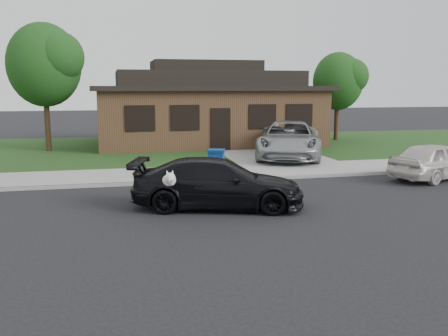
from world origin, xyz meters
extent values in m
plane|color=black|center=(0.00, 0.00, 0.00)|extent=(120.00, 120.00, 0.00)
cube|color=gray|center=(0.00, 5.00, 0.06)|extent=(60.00, 3.00, 0.12)
cube|color=gray|center=(0.00, 3.50, 0.06)|extent=(60.00, 0.12, 0.12)
cube|color=#193814|center=(0.00, 13.00, 0.07)|extent=(60.00, 13.00, 0.13)
cube|color=gray|center=(6.00, 10.00, 0.07)|extent=(4.50, 13.00, 0.14)
imported|color=black|center=(1.44, -0.22, 0.69)|extent=(5.11, 3.16, 1.38)
ellipsoid|color=white|center=(-0.02, -1.08, 1.00)|extent=(0.34, 0.40, 0.30)
sphere|color=white|center=(-0.02, -1.31, 1.10)|extent=(0.26, 0.26, 0.26)
cube|color=white|center=(-0.02, -1.44, 1.05)|extent=(0.09, 0.12, 0.08)
sphere|color=black|center=(-0.02, -1.50, 1.05)|extent=(0.04, 0.04, 0.04)
cone|color=white|center=(-0.08, -1.26, 1.23)|extent=(0.11, 0.11, 0.14)
cone|color=white|center=(0.05, -1.26, 1.23)|extent=(0.11, 0.11, 0.14)
imported|color=#9FA1A5|center=(6.50, 7.84, 0.97)|extent=(4.73, 6.53, 1.65)
imported|color=silver|center=(10.13, 2.25, 0.68)|extent=(4.30, 2.89, 1.36)
cube|color=navy|center=(2.30, 4.03, 0.56)|extent=(0.69, 0.69, 0.88)
cube|color=navy|center=(2.30, 4.03, 1.05)|extent=(0.75, 0.75, 0.10)
cylinder|color=black|center=(2.10, 3.76, 0.19)|extent=(0.09, 0.15, 0.14)
cylinder|color=black|center=(2.49, 3.76, 0.19)|extent=(0.09, 0.15, 0.14)
cube|color=#422B1C|center=(4.00, 15.00, 1.63)|extent=(12.00, 8.00, 3.00)
cube|color=black|center=(4.00, 15.00, 3.25)|extent=(12.60, 8.60, 0.25)
cube|color=black|center=(4.00, 15.00, 3.78)|extent=(10.00, 6.50, 0.80)
cube|color=black|center=(4.00, 15.00, 4.48)|extent=(6.00, 3.50, 0.60)
cube|color=black|center=(4.00, 10.97, 1.23)|extent=(1.00, 0.06, 2.10)
cube|color=black|center=(0.00, 10.97, 1.83)|extent=(1.30, 0.05, 1.10)
cube|color=black|center=(2.20, 10.97, 1.83)|extent=(1.30, 0.05, 1.10)
cube|color=black|center=(6.20, 10.97, 1.83)|extent=(1.30, 0.05, 1.10)
cube|color=black|center=(8.20, 10.97, 1.83)|extent=(1.30, 0.05, 1.10)
cylinder|color=#332114|center=(-4.50, 13.00, 1.37)|extent=(0.28, 0.28, 2.48)
ellipsoid|color=#143811|center=(-4.50, 13.00, 4.41)|extent=(3.60, 3.60, 4.14)
sphere|color=#26591E|center=(-3.78, 12.46, 4.77)|extent=(2.52, 2.52, 2.52)
cylinder|color=#332114|center=(12.00, 14.50, 1.14)|extent=(0.28, 0.28, 2.03)
ellipsoid|color=#143811|center=(12.00, 14.50, 3.65)|extent=(3.00, 3.00, 3.45)
sphere|color=#26591E|center=(12.60, 14.05, 3.95)|extent=(2.10, 2.10, 2.10)
camera|label=1|loc=(-1.44, -13.52, 3.36)|focal=40.00mm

